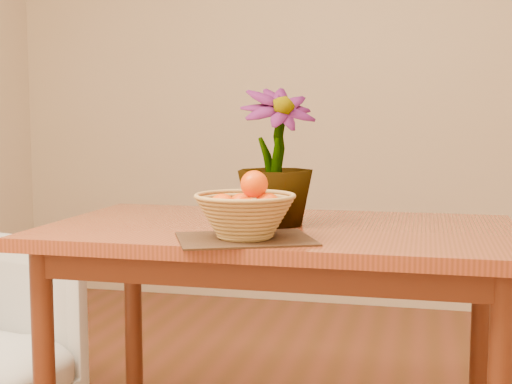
# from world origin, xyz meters

# --- Properties ---
(wall_back) EXTENTS (4.00, 0.02, 2.70)m
(wall_back) POSITION_xyz_m (0.00, 2.25, 1.35)
(wall_back) COLOR beige
(wall_back) RESTS_ON floor
(table) EXTENTS (1.40, 0.80, 0.75)m
(table) POSITION_xyz_m (0.00, 0.30, 0.66)
(table) COLOR maroon
(table) RESTS_ON floor
(placemat) EXTENTS (0.43, 0.39, 0.01)m
(placemat) POSITION_xyz_m (-0.04, 0.03, 0.75)
(placemat) COLOR #392314
(placemat) RESTS_ON table
(wicker_basket) EXTENTS (0.27, 0.27, 0.11)m
(wicker_basket) POSITION_xyz_m (-0.04, 0.03, 0.81)
(wicker_basket) COLOR #AC8548
(wicker_basket) RESTS_ON placemat
(orange_pile) EXTENTS (0.19, 0.18, 0.13)m
(orange_pile) POSITION_xyz_m (-0.03, 0.04, 0.85)
(orange_pile) COLOR #E74803
(orange_pile) RESTS_ON wicker_basket
(potted_plant) EXTENTS (0.32, 0.32, 0.42)m
(potted_plant) POSITION_xyz_m (-0.01, 0.31, 0.96)
(potted_plant) COLOR #134213
(potted_plant) RESTS_ON table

